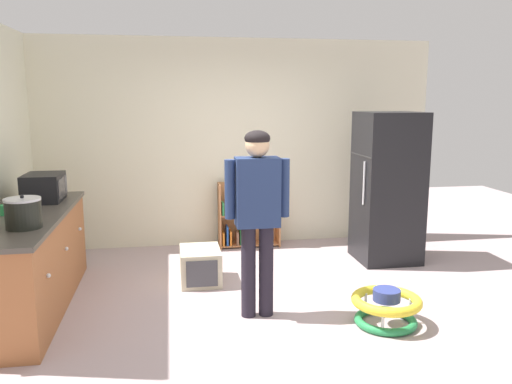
{
  "coord_description": "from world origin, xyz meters",
  "views": [
    {
      "loc": [
        -0.91,
        -4.47,
        1.93
      ],
      "look_at": [
        -0.09,
        0.42,
        1.04
      ],
      "focal_mm": 36.33,
      "sensor_mm": 36.0,
      "label": 1
    }
  ],
  "objects_px": {
    "kitchen_counter": "(32,262)",
    "baby_walker": "(386,307)",
    "microwave": "(44,187)",
    "crock_pot": "(23,213)",
    "refrigerator": "(388,187)",
    "pet_carrier": "(200,265)",
    "banana_bunch": "(22,215)",
    "standing_person": "(257,206)",
    "green_cup": "(5,210)",
    "blue_cup": "(27,204)",
    "bookshelf": "(245,218)"
  },
  "relations": [
    {
      "from": "kitchen_counter",
      "to": "baby_walker",
      "type": "distance_m",
      "value": 3.23
    },
    {
      "from": "microwave",
      "to": "crock_pot",
      "type": "bearing_deg",
      "value": -85.23
    },
    {
      "from": "crock_pot",
      "to": "kitchen_counter",
      "type": "bearing_deg",
      "value": 101.36
    },
    {
      "from": "kitchen_counter",
      "to": "refrigerator",
      "type": "height_order",
      "value": "refrigerator"
    },
    {
      "from": "pet_carrier",
      "to": "banana_bunch",
      "type": "xyz_separation_m",
      "value": [
        -1.58,
        -0.62,
        0.75
      ]
    },
    {
      "from": "pet_carrier",
      "to": "standing_person",
      "type": "bearing_deg",
      "value": -64.68
    },
    {
      "from": "kitchen_counter",
      "to": "crock_pot",
      "type": "relative_size",
      "value": 7.99
    },
    {
      "from": "refrigerator",
      "to": "standing_person",
      "type": "height_order",
      "value": "refrigerator"
    },
    {
      "from": "microwave",
      "to": "refrigerator",
      "type": "bearing_deg",
      "value": 3.64
    },
    {
      "from": "green_cup",
      "to": "blue_cup",
      "type": "relative_size",
      "value": 1.0
    },
    {
      "from": "refrigerator",
      "to": "green_cup",
      "type": "height_order",
      "value": "refrigerator"
    },
    {
      "from": "baby_walker",
      "to": "bookshelf",
      "type": "bearing_deg",
      "value": 107.76
    },
    {
      "from": "blue_cup",
      "to": "bookshelf",
      "type": "bearing_deg",
      "value": 33.45
    },
    {
      "from": "pet_carrier",
      "to": "blue_cup",
      "type": "xyz_separation_m",
      "value": [
        -1.63,
        -0.22,
        0.77
      ]
    },
    {
      "from": "standing_person",
      "to": "green_cup",
      "type": "xyz_separation_m",
      "value": [
        -2.22,
        0.49,
        -0.06
      ]
    },
    {
      "from": "refrigerator",
      "to": "blue_cup",
      "type": "height_order",
      "value": "refrigerator"
    },
    {
      "from": "refrigerator",
      "to": "crock_pot",
      "type": "height_order",
      "value": "refrigerator"
    },
    {
      "from": "banana_bunch",
      "to": "blue_cup",
      "type": "xyz_separation_m",
      "value": [
        -0.05,
        0.4,
        0.02
      ]
    },
    {
      "from": "bookshelf",
      "to": "green_cup",
      "type": "xyz_separation_m",
      "value": [
        -2.44,
        -1.76,
        0.58
      ]
    },
    {
      "from": "refrigerator",
      "to": "kitchen_counter",
      "type": "bearing_deg",
      "value": -167.25
    },
    {
      "from": "refrigerator",
      "to": "baby_walker",
      "type": "xyz_separation_m",
      "value": [
        -0.74,
        -1.75,
        -0.73
      ]
    },
    {
      "from": "kitchen_counter",
      "to": "standing_person",
      "type": "height_order",
      "value": "standing_person"
    },
    {
      "from": "bookshelf",
      "to": "banana_bunch",
      "type": "relative_size",
      "value": 5.37
    },
    {
      "from": "bookshelf",
      "to": "blue_cup",
      "type": "bearing_deg",
      "value": -146.55
    },
    {
      "from": "microwave",
      "to": "green_cup",
      "type": "distance_m",
      "value": 0.67
    },
    {
      "from": "pet_carrier",
      "to": "banana_bunch",
      "type": "distance_m",
      "value": 1.85
    },
    {
      "from": "refrigerator",
      "to": "microwave",
      "type": "distance_m",
      "value": 3.84
    },
    {
      "from": "bookshelf",
      "to": "green_cup",
      "type": "bearing_deg",
      "value": -144.17
    },
    {
      "from": "pet_carrier",
      "to": "crock_pot",
      "type": "distance_m",
      "value": 1.96
    },
    {
      "from": "banana_bunch",
      "to": "green_cup",
      "type": "distance_m",
      "value": 0.25
    },
    {
      "from": "pet_carrier",
      "to": "blue_cup",
      "type": "height_order",
      "value": "blue_cup"
    },
    {
      "from": "baby_walker",
      "to": "green_cup",
      "type": "bearing_deg",
      "value": 165.07
    },
    {
      "from": "baby_walker",
      "to": "refrigerator",
      "type": "bearing_deg",
      "value": 67.01
    },
    {
      "from": "pet_carrier",
      "to": "baby_walker",
      "type": "bearing_deg",
      "value": -41.39
    },
    {
      "from": "refrigerator",
      "to": "pet_carrier",
      "type": "height_order",
      "value": "refrigerator"
    },
    {
      "from": "kitchen_counter",
      "to": "refrigerator",
      "type": "distance_m",
      "value": 3.96
    },
    {
      "from": "kitchen_counter",
      "to": "baby_walker",
      "type": "height_order",
      "value": "kitchen_counter"
    },
    {
      "from": "crock_pot",
      "to": "blue_cup",
      "type": "distance_m",
      "value": 0.78
    },
    {
      "from": "standing_person",
      "to": "baby_walker",
      "type": "relative_size",
      "value": 2.76
    },
    {
      "from": "banana_bunch",
      "to": "refrigerator",
      "type": "bearing_deg",
      "value": 15.15
    },
    {
      "from": "kitchen_counter",
      "to": "baby_walker",
      "type": "xyz_separation_m",
      "value": [
        3.09,
        -0.89,
        -0.29
      ]
    },
    {
      "from": "bookshelf",
      "to": "baby_walker",
      "type": "bearing_deg",
      "value": -72.24
    },
    {
      "from": "green_cup",
      "to": "microwave",
      "type": "bearing_deg",
      "value": 72.43
    },
    {
      "from": "standing_person",
      "to": "blue_cup",
      "type": "height_order",
      "value": "standing_person"
    },
    {
      "from": "standing_person",
      "to": "microwave",
      "type": "xyz_separation_m",
      "value": [
        -2.02,
        1.13,
        0.03
      ]
    },
    {
      "from": "baby_walker",
      "to": "microwave",
      "type": "distance_m",
      "value": 3.54
    },
    {
      "from": "bookshelf",
      "to": "pet_carrier",
      "type": "bearing_deg",
      "value": -117.4
    },
    {
      "from": "pet_carrier",
      "to": "blue_cup",
      "type": "bearing_deg",
      "value": -172.18
    },
    {
      "from": "green_cup",
      "to": "kitchen_counter",
      "type": "bearing_deg",
      "value": 3.21
    },
    {
      "from": "pet_carrier",
      "to": "crock_pot",
      "type": "bearing_deg",
      "value": -146.19
    }
  ]
}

